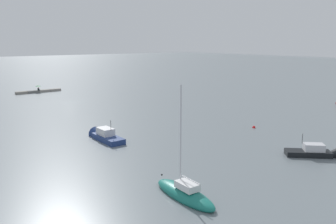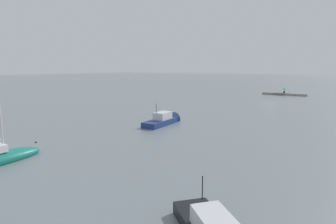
{
  "view_description": "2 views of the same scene",
  "coord_description": "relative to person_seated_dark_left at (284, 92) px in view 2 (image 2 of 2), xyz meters",
  "views": [
    {
      "loc": [
        30.07,
        72.57,
        13.2
      ],
      "look_at": [
        -1.05,
        33.4,
        3.05
      ],
      "focal_mm": 37.6,
      "sensor_mm": 36.0,
      "label": 1
    },
    {
      "loc": [
        -11.56,
        63.01,
        7.71
      ],
      "look_at": [
        6.67,
        32.26,
        1.93
      ],
      "focal_mm": 29.9,
      "sensor_mm": 36.0,
      "label": 2
    }
  ],
  "objects": [
    {
      "name": "ground_plane",
      "position": [
        -0.06,
        19.25,
        -0.87
      ],
      "size": [
        500.0,
        500.0,
        0.0
      ],
      "primitive_type": "plane",
      "color": "slate"
    },
    {
      "name": "seawall_pier",
      "position": [
        -0.06,
        -0.19,
        -0.56
      ],
      "size": [
        11.52,
        1.43,
        0.62
      ],
      "color": "gray",
      "rests_on": "ground_plane"
    },
    {
      "name": "person_seated_dark_left",
      "position": [
        0.0,
        0.0,
        0.0
      ],
      "size": [
        0.45,
        0.64,
        0.73
      ],
      "rotation": [
        0.0,
        0.0,
        0.11
      ],
      "color": "#1E2333",
      "rests_on": "seawall_pier"
    },
    {
      "name": "umbrella_open_green",
      "position": [
        0.01,
        -0.14,
        0.87
      ],
      "size": [
        1.43,
        1.43,
        1.31
      ],
      "color": "black",
      "rests_on": "seawall_pier"
    },
    {
      "name": "motorboat_navy_mid",
      "position": [
        8.02,
        50.15,
        -0.47
      ],
      "size": [
        2.15,
        6.74,
        3.77
      ],
      "rotation": [
        0.0,
        0.0,
        3.13
      ],
      "color": "navy",
      "rests_on": "ground_plane"
    }
  ]
}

